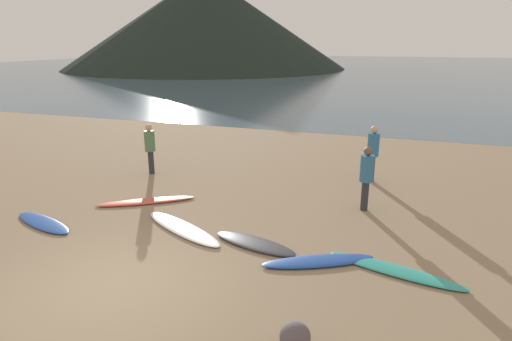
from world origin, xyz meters
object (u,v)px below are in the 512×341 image
Objects in this scene: beach_rock_near at (295,337)px; surfboard_2 at (183,228)px; surfboard_0 at (43,223)px; person_0 at (366,173)px; person_2 at (373,149)px; person_1 at (150,145)px; surfboard_3 at (255,243)px; surfboard_5 at (395,270)px; surfboard_4 at (318,261)px; surfboard_1 at (146,201)px.

surfboard_2 is at bearing 138.13° from beach_rock_near.
beach_rock_near reaches higher than surfboard_2.
surfboard_0 is 8.04m from person_0.
beach_rock_near is at bearing 66.12° from person_0.
surfboard_2 is at bearing 0.26° from person_2.
person_1 is (-3.08, 3.61, 0.93)m from surfboard_2.
surfboard_3 is 1.13× the size of person_2.
person_0 is at bearing 43.23° from surfboard_0.
surfboard_5 is 1.54× the size of person_0.
person_2 is at bearing 0.34° from person_1.
person_1 is at bearing 157.37° from surfboard_2.
surfboard_0 is 0.79× the size of surfboard_5.
surfboard_0 is 6.64m from surfboard_4.
beach_rock_near is at bearing -1.02° from surfboard_0.
surfboard_5 is 8.84m from person_1.
surfboard_3 reaches higher than surfboard_0.
surfboard_4 is 1.36× the size of person_0.
surfboard_0 is 1.17× the size of person_2.
surfboard_3 is 5.77m from person_2.
beach_rock_near is (-0.41, -5.74, -0.77)m from person_0.
surfboard_2 is at bearing 143.53° from surfboard_4.
person_0 is at bearing 120.23° from surfboard_5.
person_2 is at bearing 87.44° from beach_rock_near.
person_2 is (0.54, 5.65, 0.99)m from surfboard_4.
surfboard_5 is (6.53, -1.62, -0.00)m from surfboard_1.
surfboard_5 is 5.81× the size of beach_rock_near.
surfboard_4 is at bearing 59.82° from person_0.
surfboard_5 is (1.45, 0.13, -0.01)m from surfboard_4.
surfboard_1 is 1.50× the size of person_2.
surfboard_2 is 1.16× the size of surfboard_4.
surfboard_0 is 2.56m from surfboard_1.
surfboard_1 is 1.59× the size of person_1.
surfboard_1 is 2.86m from person_1.
surfboard_3 is 1.20× the size of person_1.
person_1 is (0.25, 4.41, 0.94)m from surfboard_0.
surfboard_1 is 3.90m from surfboard_3.
person_2 is 8.29m from beach_rock_near.
person_1 is 9.41m from beach_rock_near.
person_0 is (-0.88, 3.01, 0.96)m from surfboard_5.
beach_rock_near is at bearing -114.01° from surfboard_4.
surfboard_4 is 7.65m from person_1.
person_2 is at bearing 80.15° from surfboard_2.
person_1 is 0.94× the size of person_2.
surfboard_4 reaches higher than surfboard_0.
surfboard_2 reaches higher than surfboard_1.
surfboard_3 is at bearing 16.53° from person_2.
surfboard_3 is 1.48m from surfboard_4.
person_2 is at bearing 56.85° from surfboard_4.
surfboard_5 is (2.90, -0.19, -0.01)m from surfboard_3.
surfboard_0 is 4.51m from person_1.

